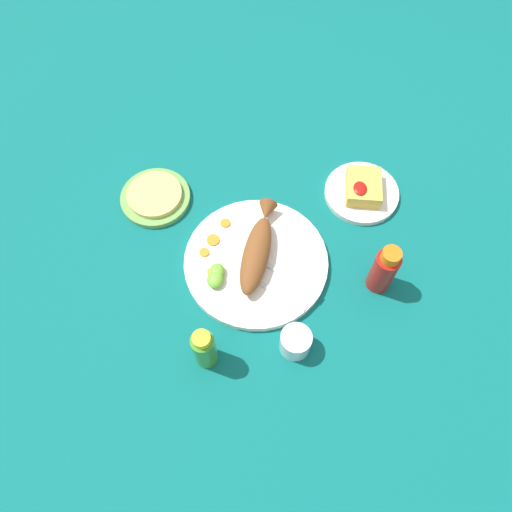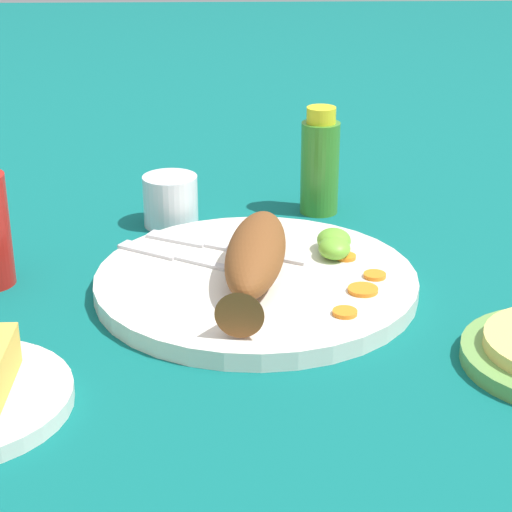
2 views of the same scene
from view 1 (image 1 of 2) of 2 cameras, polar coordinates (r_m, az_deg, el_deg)
name	(u,v)px [view 1 (image 1 of 2)]	position (r m, az deg, el deg)	size (l,w,h in m)	color
ground_plane	(256,264)	(1.12, 0.00, -0.90)	(4.00, 4.00, 0.00)	#0C605B
main_plate	(256,262)	(1.11, 0.00, -0.69)	(0.32, 0.32, 0.02)	white
fried_fish	(257,249)	(1.09, 0.17, 0.78)	(0.24, 0.08, 0.05)	brown
fork_near	(288,278)	(1.09, 3.66, -2.48)	(0.11, 0.17, 0.00)	silver
fork_far	(273,291)	(1.07, 1.98, -3.98)	(0.10, 0.17, 0.00)	silver
carrot_slice_near	(225,223)	(1.15, -3.53, 3.79)	(0.02, 0.02, 0.00)	orange
carrot_slice_mid	(213,240)	(1.13, -4.93, 1.83)	(0.03, 0.03, 0.00)	orange
carrot_slice_far	(204,252)	(1.12, -5.94, 0.43)	(0.02, 0.02, 0.00)	orange
carrot_slice_extra	(212,272)	(1.09, -5.06, -1.80)	(0.02, 0.02, 0.00)	orange
lime_wedge_main	(217,271)	(1.08, -4.49, -1.78)	(0.04, 0.03, 0.02)	#6BB233
lime_wedge_side	(215,279)	(1.08, -4.69, -2.67)	(0.04, 0.04, 0.02)	#6BB233
hot_sauce_bottle_red	(384,270)	(1.07, 14.40, -1.54)	(0.05, 0.05, 0.14)	#B21914
hot_sauce_bottle_green	(204,349)	(0.99, -5.92, -10.49)	(0.05, 0.05, 0.13)	#3D8428
salt_cup	(295,343)	(1.03, 4.52, -9.83)	(0.06, 0.06, 0.06)	silver
side_plate_fries	(361,193)	(1.24, 11.96, 7.06)	(0.18, 0.18, 0.01)	white
fries_pile	(363,187)	(1.22, 12.17, 7.72)	(0.10, 0.08, 0.04)	gold
tortilla_plate	(156,198)	(1.23, -11.41, 6.55)	(0.17, 0.17, 0.01)	#6B9E4C
tortilla_stack	(155,195)	(1.22, -11.52, 6.89)	(0.13, 0.13, 0.01)	#E0C666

